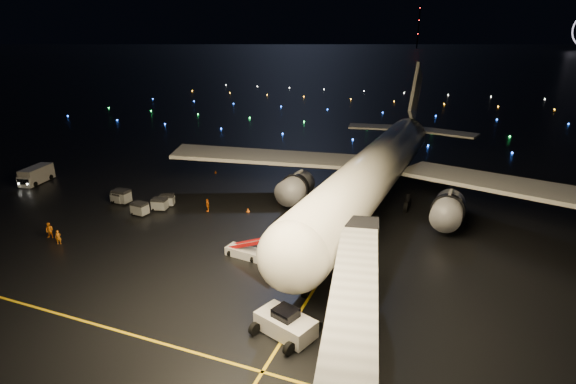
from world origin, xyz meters
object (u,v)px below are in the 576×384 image
baggage_cart_1 (167,200)px  baggage_cart_4 (118,198)px  crew_b (50,230)px  baggage_cart_0 (160,204)px  belt_loader (244,244)px  crew_c (208,205)px  service_truck (37,175)px  crew_a (58,237)px  pushback_tug (286,321)px  airliner (382,140)px  baggage_cart_2 (140,209)px  baggage_cart_3 (122,196)px

baggage_cart_1 → baggage_cart_4: size_ratio=1.04×
crew_b → baggage_cart_0: size_ratio=0.99×
belt_loader → crew_b: (-22.52, -4.05, -0.49)m
crew_c → service_truck: bearing=-133.4°
service_truck → baggage_cart_1: bearing=-14.8°
crew_a → service_truck: bearing=107.6°
pushback_tug → baggage_cart_4: (-31.81, 18.05, -0.35)m
airliner → baggage_cart_4: airliner is taller
baggage_cart_0 → baggage_cart_2: 2.68m
service_truck → baggage_cart_3: bearing=-19.9°
pushback_tug → service_truck: bearing=177.0°
baggage_cart_3 → baggage_cart_4: size_ratio=1.26×
pushback_tug → crew_c: (-18.80, 19.81, -0.24)m
pushback_tug → baggage_cart_2: size_ratio=2.35×
baggage_cart_3 → airliner: bearing=23.9°
airliner → baggage_cart_4: bearing=-154.4°
baggage_cart_2 → baggage_cart_0: bearing=65.3°
service_truck → baggage_cart_1: size_ratio=3.78×
belt_loader → baggage_cart_2: belt_loader is taller
baggage_cart_2 → airliner: bearing=35.0°
crew_a → crew_c: (10.24, 14.36, 0.04)m
pushback_tug → baggage_cart_3: bearing=169.3°
crew_a → crew_c: bearing=18.3°
crew_c → baggage_cart_3: size_ratio=0.77×
belt_loader → crew_b: 22.89m
baggage_cart_2 → baggage_cart_3: (-5.11, 2.61, 0.11)m
crew_a → baggage_cart_2: size_ratio=0.83×
service_truck → crew_a: service_truck is taller
belt_loader → baggage_cart_2: 18.33m
baggage_cart_3 → crew_c: bearing=8.6°
baggage_cart_2 → baggage_cart_4: size_ratio=1.11×
airliner → baggage_cart_1: airliner is taller
baggage_cart_1 → baggage_cart_0: bearing=-110.1°
crew_c → baggage_cart_4: crew_c is taller
service_truck → crew_a: size_ratio=4.24×
airliner → pushback_tug: bearing=-89.0°
crew_a → crew_c: 17.64m
pushback_tug → crew_b: size_ratio=2.49×
baggage_cart_1 → baggage_cart_2: bearing=-128.7°
crew_c → baggage_cart_2: crew_c is taller
crew_a → crew_b: crew_b is taller
service_truck → baggage_cart_4: size_ratio=3.93×
baggage_cart_0 → baggage_cart_3: (-6.41, 0.27, 0.14)m
pushback_tug → crew_a: bearing=-171.1°
crew_b → baggage_cart_4: (-0.60, 11.76, -0.18)m
belt_loader → baggage_cart_4: belt_loader is taller
crew_b → baggage_cart_3: 11.94m
crew_b → belt_loader: bearing=-5.5°
baggage_cart_1 → baggage_cart_3: 6.53m
crew_b → baggage_cart_4: bearing=77.2°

